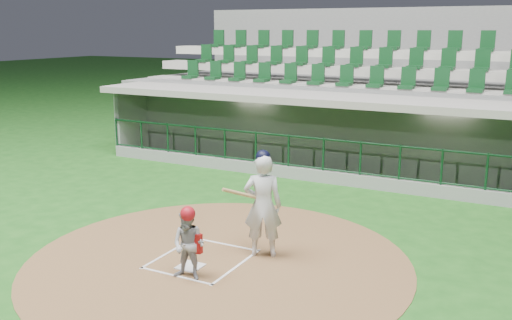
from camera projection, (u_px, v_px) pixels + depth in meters
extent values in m
plane|color=#194E16|center=(211.00, 254.00, 11.01)|extent=(120.00, 120.00, 0.00)
cylinder|color=brown|center=(219.00, 261.00, 10.70)|extent=(7.20, 7.20, 0.01)
cube|color=silver|center=(190.00, 266.00, 10.40)|extent=(0.43, 0.43, 0.02)
cube|color=silver|center=(170.00, 252.00, 11.09)|extent=(0.05, 1.80, 0.01)
cube|color=white|center=(237.00, 266.00, 10.41)|extent=(0.05, 1.80, 0.01)
cube|color=white|center=(225.00, 244.00, 11.48)|extent=(1.55, 0.05, 0.01)
cube|color=white|center=(176.00, 276.00, 10.01)|extent=(1.55, 0.05, 0.01)
cube|color=gray|center=(340.00, 188.00, 17.60)|extent=(15.00, 3.00, 0.10)
cube|color=slate|center=(358.00, 135.00, 18.67)|extent=(15.00, 0.20, 2.70)
cube|color=#B3AC9E|center=(357.00, 128.00, 18.51)|extent=(13.50, 0.04, 0.90)
cube|color=gray|center=(145.00, 125.00, 20.68)|extent=(0.20, 3.00, 2.70)
cube|color=gray|center=(341.00, 97.00, 16.74)|extent=(15.40, 3.50, 0.20)
cube|color=gray|center=(323.00, 177.00, 16.11)|extent=(15.00, 0.15, 0.40)
cube|color=black|center=(324.00, 122.00, 15.75)|extent=(15.00, 0.01, 0.95)
cube|color=brown|center=(352.00, 172.00, 18.45)|extent=(12.75, 0.40, 0.45)
cube|color=white|center=(255.00, 95.00, 18.35)|extent=(1.30, 0.35, 0.04)
cube|color=white|center=(448.00, 106.00, 15.63)|extent=(1.30, 0.35, 0.04)
imported|color=maroon|center=(211.00, 137.00, 20.64)|extent=(1.36, 1.04, 1.86)
imported|color=maroon|center=(310.00, 153.00, 18.64)|extent=(0.99, 0.64, 1.57)
imported|color=#AF1E12|center=(433.00, 166.00, 16.73)|extent=(0.90, 0.71, 1.62)
cube|color=slate|center=(373.00, 119.00, 20.02)|extent=(17.00, 6.50, 2.50)
cube|color=gray|center=(361.00, 90.00, 18.47)|extent=(16.60, 0.95, 0.30)
cube|color=gray|center=(371.00, 71.00, 19.16)|extent=(16.60, 0.95, 0.30)
cube|color=#A7A397|center=(379.00, 54.00, 19.86)|extent=(16.60, 0.95, 0.30)
cube|color=slate|center=(399.00, 73.00, 22.60)|extent=(17.00, 0.25, 5.05)
imported|color=silver|center=(263.00, 206.00, 10.73)|extent=(0.85, 0.73, 1.99)
sphere|color=black|center=(263.00, 157.00, 10.52)|extent=(0.28, 0.28, 0.28)
cylinder|color=tan|center=(245.00, 195.00, 10.57)|extent=(0.58, 0.79, 0.39)
imported|color=#97989D|center=(189.00, 245.00, 9.79)|extent=(0.65, 0.54, 1.23)
sphere|color=maroon|center=(188.00, 214.00, 9.67)|extent=(0.26, 0.26, 0.26)
cube|color=#A11111|center=(194.00, 243.00, 9.92)|extent=(0.32, 0.10, 0.35)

